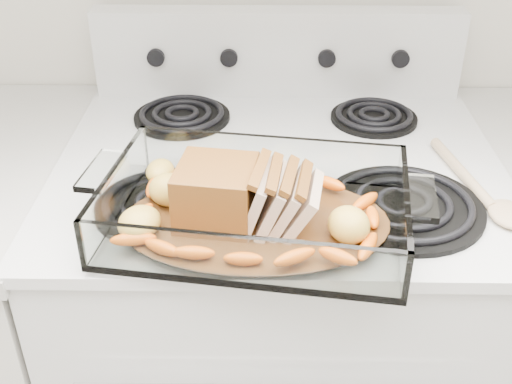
{
  "coord_description": "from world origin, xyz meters",
  "views": [
    {
      "loc": [
        -0.03,
        0.66,
        1.49
      ],
      "look_at": [
        -0.04,
        1.45,
        0.99
      ],
      "focal_mm": 45.0,
      "sensor_mm": 36.0,
      "label": 1
    }
  ],
  "objects": [
    {
      "name": "wooden_spoon",
      "position": [
        0.33,
        1.52,
        0.95
      ],
      "size": [
        0.1,
        0.27,
        0.02
      ],
      "rotation": [
        0.0,
        0.0,
        0.19
      ],
      "color": "#C4AC8D",
      "rests_on": "electric_range"
    },
    {
      "name": "electric_range",
      "position": [
        0.0,
        1.66,
        0.48
      ],
      "size": [
        0.78,
        0.7,
        1.12
      ],
      "color": "silver",
      "rests_on": "ground"
    },
    {
      "name": "roast_vegetables",
      "position": [
        -0.04,
        1.47,
        0.97
      ],
      "size": [
        0.38,
        0.2,
        0.05
      ],
      "rotation": [
        0.0,
        0.0,
        -0.02
      ],
      "color": "orange",
      "rests_on": "baking_dish"
    },
    {
      "name": "baking_dish",
      "position": [
        -0.04,
        1.43,
        0.97
      ],
      "size": [
        0.42,
        0.28,
        0.08
      ],
      "rotation": [
        0.0,
        0.0,
        -0.15
      ],
      "color": "silver",
      "rests_on": "electric_range"
    },
    {
      "name": "pork_roast",
      "position": [
        -0.07,
        1.43,
        0.99
      ],
      "size": [
        0.21,
        0.11,
        0.09
      ],
      "rotation": [
        0.0,
        0.0,
        -0.1
      ],
      "color": "brown",
      "rests_on": "baking_dish"
    }
  ]
}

